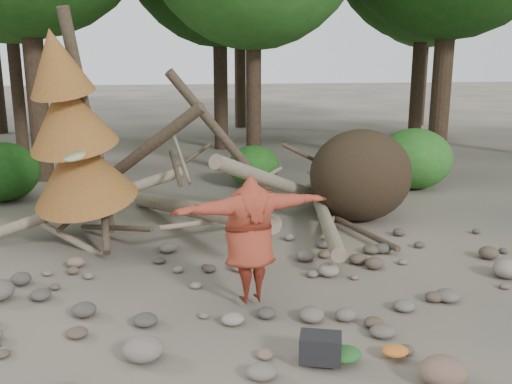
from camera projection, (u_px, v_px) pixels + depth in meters
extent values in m
plane|color=#514C44|center=(278.00, 315.00, 7.90)|extent=(120.00, 120.00, 0.00)
ellipsoid|color=#332619|center=(361.00, 175.00, 12.17)|extent=(2.20, 1.87, 1.98)
cylinder|color=gray|center=(193.00, 209.00, 11.18)|extent=(2.61, 5.11, 1.08)
cylinder|color=gray|center=(279.00, 183.00, 11.84)|extent=(3.18, 3.71, 1.90)
cylinder|color=brown|center=(132.00, 160.00, 11.67)|extent=(3.08, 1.91, 2.49)
cylinder|color=gray|center=(324.00, 216.00, 11.41)|extent=(1.13, 4.98, 0.43)
cylinder|color=brown|center=(223.00, 137.00, 12.04)|extent=(2.39, 1.03, 2.89)
cylinder|color=gray|center=(90.00, 202.00, 11.15)|extent=(3.71, 0.86, 1.20)
cylinder|color=#4C3F30|center=(115.00, 228.00, 10.83)|extent=(1.52, 1.70, 0.49)
cylinder|color=gray|center=(249.00, 187.00, 11.97)|extent=(1.57, 0.85, 0.69)
cylinder|color=#4C3F30|center=(318.00, 162.00, 12.58)|extent=(1.92, 1.25, 1.10)
cylinder|color=gray|center=(181.00, 157.00, 11.41)|extent=(0.37, 1.42, 0.85)
cylinder|color=#4C3F30|center=(358.00, 229.00, 11.26)|extent=(0.79, 2.54, 0.12)
cylinder|color=gray|center=(206.00, 222.00, 10.66)|extent=(1.78, 1.11, 0.29)
cylinder|color=#4C3F30|center=(89.00, 127.00, 10.61)|extent=(0.67, 1.13, 4.35)
cone|color=brown|center=(80.00, 167.00, 10.46)|extent=(2.06, 2.13, 1.86)
cone|color=brown|center=(68.00, 114.00, 10.00)|extent=(1.71, 1.78, 1.65)
cone|color=brown|center=(56.00, 61.00, 9.60)|extent=(1.23, 1.30, 1.41)
cylinder|color=#38281C|center=(30.00, 17.00, 15.24)|extent=(0.56, 0.56, 8.96)
cylinder|color=#38281C|center=(254.00, 52.00, 16.04)|extent=(0.44, 0.44, 7.14)
cylinder|color=#38281C|center=(447.00, 12.00, 17.20)|extent=(0.60, 0.60, 9.45)
cylinder|color=#38281C|center=(13.00, 45.00, 19.03)|extent=(0.42, 0.42, 7.56)
cylinder|color=#38281C|center=(220.00, 32.00, 20.60)|extent=(0.52, 0.52, 8.54)
cylinder|color=#38281C|center=(420.00, 38.00, 21.35)|extent=(0.50, 0.50, 8.12)
cylinder|color=#38281C|center=(240.00, 34.00, 26.84)|extent=(0.54, 0.54, 8.75)
cylinder|color=#38281C|center=(424.00, 45.00, 27.77)|extent=(0.46, 0.46, 7.84)
ellipsoid|color=#1B4C14|center=(1.00, 172.00, 13.85)|extent=(1.80, 1.80, 1.44)
ellipsoid|color=#24601B|center=(254.00, 166.00, 15.38)|extent=(1.40, 1.40, 1.12)
ellipsoid|color=#2E7223|center=(414.00, 159.00, 15.16)|extent=(2.00, 2.00, 1.60)
imported|color=maroon|center=(250.00, 239.00, 8.00)|extent=(2.34, 1.06, 1.84)
cylinder|color=tan|center=(75.00, 156.00, 7.67)|extent=(0.35, 0.36, 0.15)
cube|color=black|center=(320.00, 352.00, 6.61)|extent=(0.55, 0.45, 0.32)
ellipsoid|color=#245C25|center=(344.00, 358.00, 6.64)|extent=(0.42, 0.35, 0.16)
ellipsoid|color=#C16621|center=(395.00, 355.00, 6.75)|extent=(0.32, 0.27, 0.12)
ellipsoid|color=slate|center=(143.00, 349.00, 6.71)|extent=(0.48, 0.44, 0.29)
ellipsoid|color=brown|center=(443.00, 371.00, 6.22)|extent=(0.53, 0.47, 0.32)
ellipsoid|color=gray|center=(509.00, 269.00, 9.19)|extent=(0.51, 0.46, 0.31)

